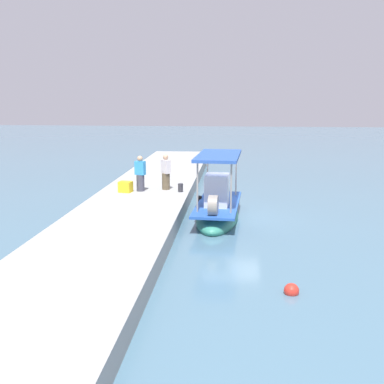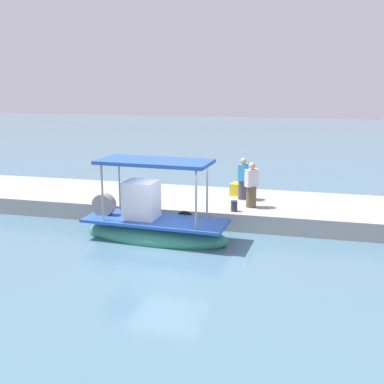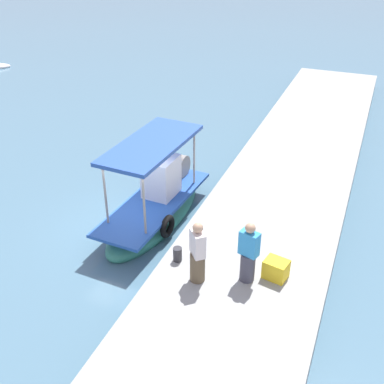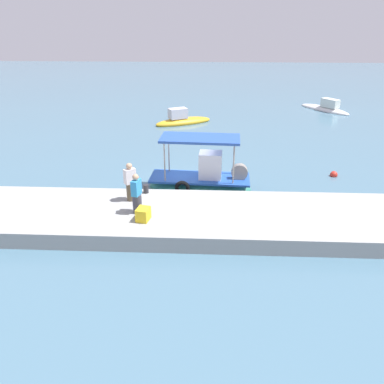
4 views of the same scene
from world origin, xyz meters
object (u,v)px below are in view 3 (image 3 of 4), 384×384
(mooring_bollard, at_px, (178,254))
(cargo_crate, at_px, (276,269))
(fisherman_by_crate, at_px, (248,255))
(marker_buoy, at_px, (180,127))
(main_fishing_boat, at_px, (156,205))
(fisherman_near_bollard, at_px, (198,255))

(mooring_bollard, bearing_deg, cargo_crate, -83.32)
(fisherman_by_crate, relative_size, marker_buoy, 4.16)
(main_fishing_boat, bearing_deg, marker_buoy, 17.26)
(mooring_bollard, bearing_deg, fisherman_near_bollard, -124.15)
(mooring_bollard, distance_m, marker_buoy, 10.65)
(main_fishing_boat, bearing_deg, fisherman_by_crate, -123.90)
(main_fishing_boat, distance_m, cargo_crate, 4.99)
(fisherman_by_crate, bearing_deg, mooring_bollard, 88.79)
(fisherman_near_bollard, height_order, marker_buoy, fisherman_near_bollard)
(main_fishing_boat, bearing_deg, mooring_bollard, -143.42)
(mooring_bollard, xyz_separation_m, cargo_crate, (0.30, -2.59, 0.06))
(fisherman_by_crate, distance_m, marker_buoy, 11.62)
(fisherman_near_bollard, relative_size, mooring_bollard, 4.32)
(mooring_bollard, bearing_deg, marker_buoy, 22.86)
(fisherman_near_bollard, distance_m, fisherman_by_crate, 1.26)
(fisherman_by_crate, height_order, marker_buoy, fisherman_by_crate)
(main_fishing_boat, distance_m, marker_buoy, 7.62)
(main_fishing_boat, relative_size, mooring_bollard, 13.16)
(fisherman_near_bollard, height_order, fisherman_by_crate, fisherman_near_bollard)
(cargo_crate, bearing_deg, fisherman_near_bollard, 114.65)
(main_fishing_boat, distance_m, mooring_bollard, 3.15)
(marker_buoy, bearing_deg, main_fishing_boat, -162.74)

